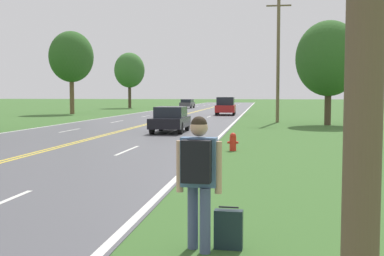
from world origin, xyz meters
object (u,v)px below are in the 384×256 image
object	(u,v)px
fire_hydrant	(233,142)
tree_right_cluster	(329,59)
suitcase	(229,229)
car_red_suv_mid_near	(226,106)
tree_mid_treeline	(129,70)
hitchhiker_person	(198,169)
car_black_sedan_approaching	(170,119)
tree_behind_sign	(71,57)
car_dark_grey_hatchback_mid_far	(187,103)

from	to	relation	value
fire_hydrant	tree_right_cluster	xyz separation A→B (m)	(5.42, 15.83, 4.13)
suitcase	fire_hydrant	xyz separation A→B (m)	(-0.64, 11.30, 0.07)
car_red_suv_mid_near	tree_mid_treeline	bearing A→B (deg)	-145.32
hitchhiker_person	car_black_sedan_approaching	distance (m)	19.96
car_red_suv_mid_near	tree_right_cluster	bearing A→B (deg)	27.15
tree_mid_treeline	car_black_sedan_approaching	bearing A→B (deg)	-71.51
tree_behind_sign	car_red_suv_mid_near	xyz separation A→B (m)	(16.24, -0.19, -5.03)
tree_mid_treeline	car_red_suv_mid_near	distance (m)	27.65
tree_behind_sign	car_red_suv_mid_near	world-z (taller)	tree_behind_sign
fire_hydrant	tree_right_cluster	size ratio (longest dim) A/B	0.10
suitcase	tree_right_cluster	bearing A→B (deg)	-7.09
car_black_sedan_approaching	car_red_suv_mid_near	distance (m)	22.46
suitcase	car_red_suv_mid_near	world-z (taller)	car_red_suv_mid_near
tree_behind_sign	car_black_sedan_approaching	world-z (taller)	tree_behind_sign
tree_right_cluster	car_dark_grey_hatchback_mid_far	xyz separation A→B (m)	(-15.51, 37.26, -3.74)
hitchhiker_person	car_dark_grey_hatchback_mid_far	distance (m)	65.38
hitchhiker_person	car_black_sedan_approaching	size ratio (longest dim) A/B	0.45
tree_mid_treeline	car_black_sedan_approaching	distance (m)	47.06
hitchhiker_person	fire_hydrant	distance (m)	11.50
fire_hydrant	tree_behind_sign	distance (m)	36.43
fire_hydrant	tree_mid_treeline	distance (m)	55.93
car_dark_grey_hatchback_mid_far	hitchhiker_person	bearing A→B (deg)	-168.62
car_black_sedan_approaching	car_red_suv_mid_near	xyz separation A→B (m)	(1.29, 22.42, 0.22)
hitchhiker_person	fire_hydrant	bearing A→B (deg)	4.17
car_red_suv_mid_near	car_dark_grey_hatchback_mid_far	size ratio (longest dim) A/B	1.28
car_red_suv_mid_near	car_dark_grey_hatchback_mid_far	distance (m)	23.82
tree_mid_treeline	car_dark_grey_hatchback_mid_far	world-z (taller)	tree_mid_treeline
tree_behind_sign	hitchhiker_person	bearing A→B (deg)	-65.60
hitchhiker_person	tree_mid_treeline	size ratio (longest dim) A/B	0.22
suitcase	car_dark_grey_hatchback_mid_far	size ratio (longest dim) A/B	0.16
tree_behind_sign	tree_right_cluster	distance (m)	28.49
fire_hydrant	car_red_suv_mid_near	world-z (taller)	car_red_suv_mid_near
suitcase	tree_right_cluster	size ratio (longest dim) A/B	0.08
car_red_suv_mid_near	car_dark_grey_hatchback_mid_far	world-z (taller)	car_red_suv_mid_near
car_dark_grey_hatchback_mid_far	tree_behind_sign	bearing A→B (deg)	160.92
tree_right_cluster	car_red_suv_mid_near	size ratio (longest dim) A/B	1.47
tree_behind_sign	suitcase	bearing A→B (deg)	-65.07
hitchhiker_person	tree_behind_sign	size ratio (longest dim) A/B	0.21
car_red_suv_mid_near	tree_behind_sign	bearing A→B (deg)	-92.29
fire_hydrant	tree_mid_treeline	world-z (taller)	tree_mid_treeline
suitcase	car_black_sedan_approaching	distance (m)	19.87
suitcase	tree_mid_treeline	size ratio (longest dim) A/B	0.07
tree_behind_sign	car_dark_grey_hatchback_mid_far	bearing A→B (deg)	68.64
hitchhiker_person	tree_behind_sign	bearing A→B (deg)	27.30
car_black_sedan_approaching	car_dark_grey_hatchback_mid_far	world-z (taller)	car_black_sedan_approaching
suitcase	car_dark_grey_hatchback_mid_far	distance (m)	65.27
suitcase	fire_hydrant	bearing A→B (deg)	6.16
tree_mid_treeline	tree_right_cluster	world-z (taller)	tree_mid_treeline
tree_behind_sign	car_dark_grey_hatchback_mid_far	world-z (taller)	tree_behind_sign
suitcase	car_red_suv_mid_near	xyz separation A→B (m)	(-3.26, 41.76, 0.68)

